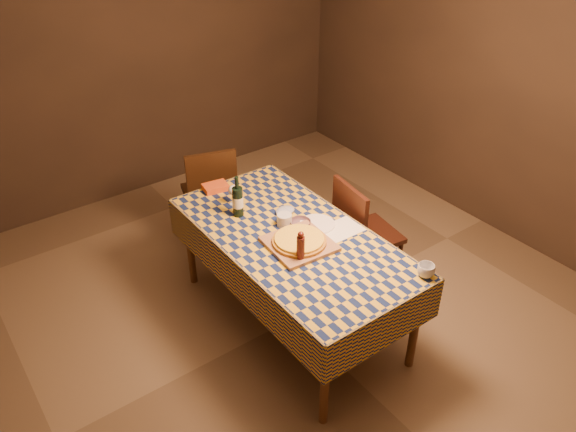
# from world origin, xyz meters

# --- Properties ---
(room) EXTENTS (5.00, 5.10, 2.70)m
(room) POSITION_xyz_m (0.00, 0.00, 1.35)
(room) COLOR brown
(room) RESTS_ON ground
(dining_table) EXTENTS (0.94, 1.84, 0.77)m
(dining_table) POSITION_xyz_m (0.00, 0.00, 0.69)
(dining_table) COLOR brown
(dining_table) RESTS_ON ground
(cutting_board) EXTENTS (0.43, 0.43, 0.03)m
(cutting_board) POSITION_xyz_m (-0.03, -0.12, 0.78)
(cutting_board) COLOR #9D6C4A
(cutting_board) RESTS_ON dining_table
(pizza) EXTENTS (0.41, 0.41, 0.04)m
(pizza) POSITION_xyz_m (-0.03, -0.12, 0.81)
(pizza) COLOR #A36A1B
(pizza) RESTS_ON cutting_board
(pepper_mill) EXTENTS (0.06, 0.06, 0.22)m
(pepper_mill) POSITION_xyz_m (-0.12, -0.25, 0.87)
(pepper_mill) COLOR #471510
(pepper_mill) RESTS_ON dining_table
(bowl) EXTENTS (0.18, 0.18, 0.05)m
(bowl) POSITION_xyz_m (0.11, 0.05, 0.79)
(bowl) COLOR #593F4B
(bowl) RESTS_ON dining_table
(wine_glass) EXTENTS (0.08, 0.08, 0.16)m
(wine_glass) POSITION_xyz_m (-0.10, 0.58, 0.88)
(wine_glass) COLOR silver
(wine_glass) RESTS_ON dining_table
(wine_bottle) EXTENTS (0.10, 0.10, 0.31)m
(wine_bottle) POSITION_xyz_m (-0.16, 0.43, 0.89)
(wine_bottle) COLOR black
(wine_bottle) RESTS_ON dining_table
(deli_tub) EXTENTS (0.13, 0.13, 0.09)m
(deli_tub) POSITION_xyz_m (0.03, 0.13, 0.81)
(deli_tub) COLOR silver
(deli_tub) RESTS_ON dining_table
(takeout_container) EXTENTS (0.20, 0.15, 0.05)m
(takeout_container) POSITION_xyz_m (-0.11, 0.84, 0.79)
(takeout_container) COLOR #CA4B1A
(takeout_container) RESTS_ON dining_table
(white_plate) EXTENTS (0.31, 0.31, 0.01)m
(white_plate) POSITION_xyz_m (0.21, -0.00, 0.78)
(white_plate) COLOR white
(white_plate) RESTS_ON dining_table
(tumbler) EXTENTS (0.13, 0.13, 0.09)m
(tumbler) POSITION_xyz_m (0.40, -0.83, 0.81)
(tumbler) COLOR silver
(tumbler) RESTS_ON dining_table
(flour_patch) EXTENTS (0.28, 0.22, 0.00)m
(flour_patch) POSITION_xyz_m (0.31, -0.14, 0.77)
(flour_patch) COLOR white
(flour_patch) RESTS_ON dining_table
(flour_bag) EXTENTS (0.17, 0.14, 0.04)m
(flour_bag) POSITION_xyz_m (0.12, 0.25, 0.79)
(flour_bag) COLOR #96A3C0
(flour_bag) RESTS_ON dining_table
(chair_far) EXTENTS (0.53, 0.53, 0.93)m
(chair_far) POSITION_xyz_m (0.05, 1.23, 0.52)
(chair_far) COLOR black
(chair_far) RESTS_ON ground
(chair_right) EXTENTS (0.48, 0.48, 0.93)m
(chair_right) POSITION_xyz_m (0.67, 0.03, 0.52)
(chair_right) COLOR black
(chair_right) RESTS_ON ground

